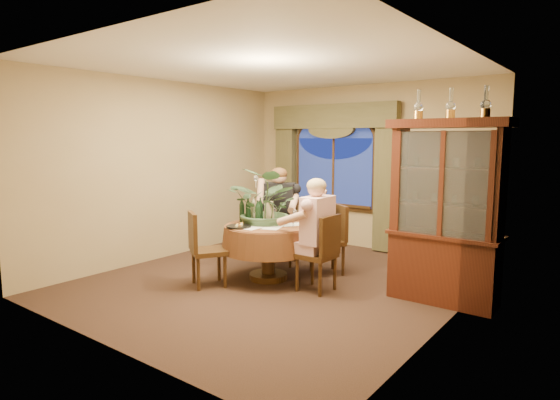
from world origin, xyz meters
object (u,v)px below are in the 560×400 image
Objects in this scene: person_pink at (317,235)px; wine_bottle_2 at (260,209)px; chair_back at (281,233)px; person_scarf at (320,229)px; chair_front_left at (209,249)px; oil_lamp_right at (486,102)px; dining_table at (268,252)px; wine_bottle_3 at (242,210)px; chair_back_right at (327,240)px; wine_bottle_4 at (253,209)px; olive_bowl at (271,224)px; wine_bottle_1 at (258,213)px; oil_lamp_left at (419,105)px; wine_bottle_0 at (248,210)px; oil_lamp_center at (451,103)px; stoneware_vase at (269,212)px; person_back at (279,216)px; centerpiece_plant at (268,177)px; china_cabinet at (446,213)px; chair_right at (316,253)px.

person_pink reaches higher than wine_bottle_2.
chair_back is at bearing 96.39° from wine_bottle_2.
chair_front_left is at bearing 86.32° from person_scarf.
oil_lamp_right is 3.39m from chair_back.
dining_table is at bearing 90.00° from person_scarf.
dining_table is 0.69m from wine_bottle_3.
oil_lamp_right is 3.69m from chair_front_left.
wine_bottle_4 is (-0.83, -0.61, 0.44)m from chair_back_right.
chair_back_right is 0.89m from olive_bowl.
chair_back is 2.91× the size of wine_bottle_1.
olive_bowl is 0.45× the size of wine_bottle_4.
oil_lamp_left is 2.51m from wine_bottle_2.
wine_bottle_0 is (-0.69, -0.76, 0.30)m from person_scarf.
person_pink is at bearing -159.02° from oil_lamp_center.
oil_lamp_right reaches higher than person_pink.
person_scarf reaches higher than stoneware_vase.
wine_bottle_0 reaches higher than dining_table.
person_back is 0.78m from wine_bottle_3.
chair_back_right is at bearing 36.19° from wine_bottle_4.
centerpiece_plant is at bearing 84.18° from person_pink.
centerpiece_plant is at bearing 20.31° from wine_bottle_3.
wine_bottle_2 is 0.10m from wine_bottle_4.
china_cabinet is 1.79m from chair_back_right.
wine_bottle_4 is at bearing 61.31° from wine_bottle_3.
oil_lamp_left reaches higher than wine_bottle_4.
person_back reaches higher than wine_bottle_2.
centerpiece_plant reaches higher than chair_right.
chair_back_right is 0.20m from person_scarf.
centerpiece_plant reaches higher than chair_back.
centerpiece_plant is 0.50m from wine_bottle_1.
chair_back is at bearing 57.11° from chair_right.
wine_bottle_3 reaches higher than stoneware_vase.
stoneware_vase is 0.26m from wine_bottle_4.
chair_front_left is (-0.93, -1.40, 0.00)m from chair_back_right.
china_cabinet is 2.30m from stoneware_vase.
olive_bowl is at bearing 91.32° from chair_right.
stoneware_vase is 0.29m from wine_bottle_0.
chair_back_right is at bearing 45.43° from stoneware_vase.
person_scarf reaches higher than wine_bottle_4.
wine_bottle_3 reaches higher than chair_front_left.
oil_lamp_center is at bearing 149.61° from person_back.
centerpiece_plant reaches higher than chair_front_left.
person_scarf is 3.75× the size of wine_bottle_1.
oil_lamp_right is 3.28m from person_back.
centerpiece_plant is at bearing 96.90° from chair_front_left.
oil_lamp_center is 0.35× the size of chair_back_right.
wine_bottle_1 is 1.00× the size of wine_bottle_2.
china_cabinet is 1.23m from oil_lamp_center.
person_pink is 1.14× the size of person_scarf.
chair_right is 1.00× the size of chair_back_right.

